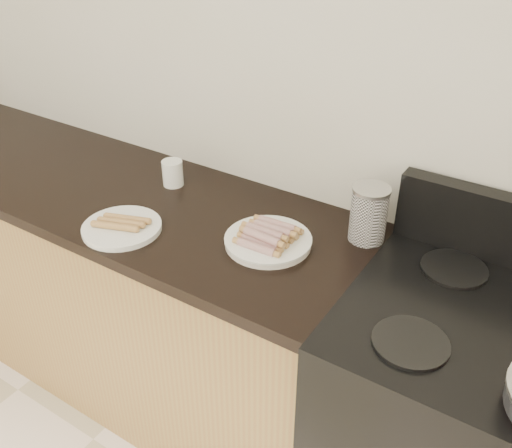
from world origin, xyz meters
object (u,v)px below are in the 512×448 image
Objects in this scene: main_plate at (268,242)px; mug at (173,173)px; canister at (369,214)px; side_plate at (122,228)px.

mug is (-0.48, 0.14, 0.04)m from main_plate.
canister is 1.92× the size of mug.
main_plate is at bearing -16.02° from mug.
main_plate is 0.31m from canister.
canister reaches higher than side_plate.
side_plate is 1.40× the size of canister.
mug is at bearing 163.98° from main_plate.
canister reaches higher than mug.
main_plate is at bearing 23.05° from side_plate.
mug is (-0.71, -0.05, -0.04)m from canister.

